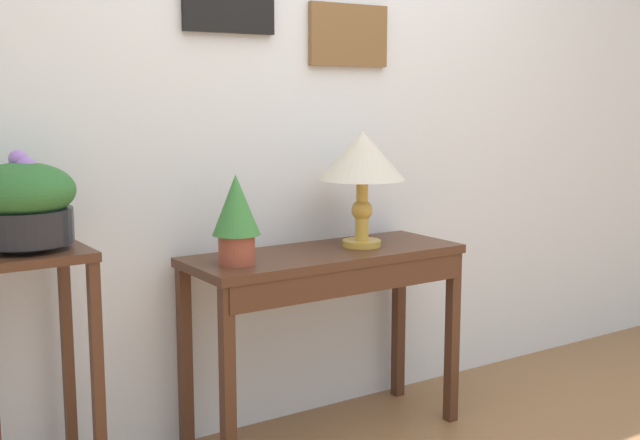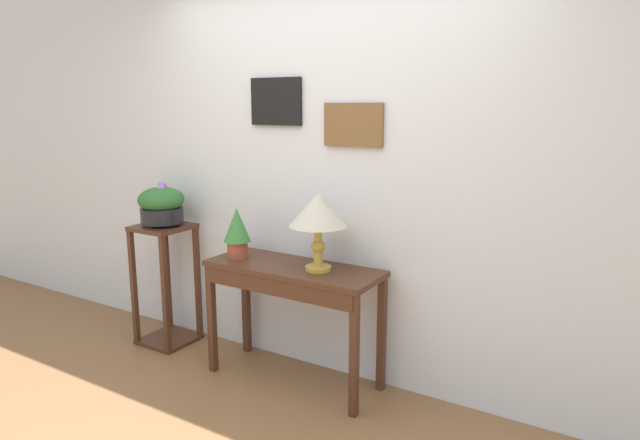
% 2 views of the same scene
% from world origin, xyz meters
% --- Properties ---
extents(back_wall_with_art, '(9.00, 0.13, 2.80)m').
position_xyz_m(back_wall_with_art, '(-0.00, 1.43, 1.40)').
color(back_wall_with_art, silver).
rests_on(back_wall_with_art, ground).
extents(console_table, '(1.11, 0.42, 0.76)m').
position_xyz_m(console_table, '(-0.09, 1.11, 0.65)').
color(console_table, '#472819').
rests_on(console_table, ground).
extents(table_lamp, '(0.34, 0.34, 0.46)m').
position_xyz_m(table_lamp, '(0.09, 1.13, 1.11)').
color(table_lamp, gold).
rests_on(table_lamp, console_table).
extents(potted_plant_on_console, '(0.17, 0.17, 0.33)m').
position_xyz_m(potted_plant_on_console, '(-0.50, 1.10, 0.94)').
color(potted_plant_on_console, '#9E4733').
rests_on(potted_plant_on_console, console_table).
extents(pedestal_stand_left, '(0.36, 0.36, 0.89)m').
position_xyz_m(pedestal_stand_left, '(-1.22, 1.14, 0.44)').
color(pedestal_stand_left, '#472819').
rests_on(pedestal_stand_left, ground).
extents(planter_bowl_wide, '(0.32, 0.32, 0.31)m').
position_xyz_m(planter_bowl_wide, '(-1.22, 1.14, 1.04)').
color(planter_bowl_wide, black).
rests_on(planter_bowl_wide, pedestal_stand_left).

